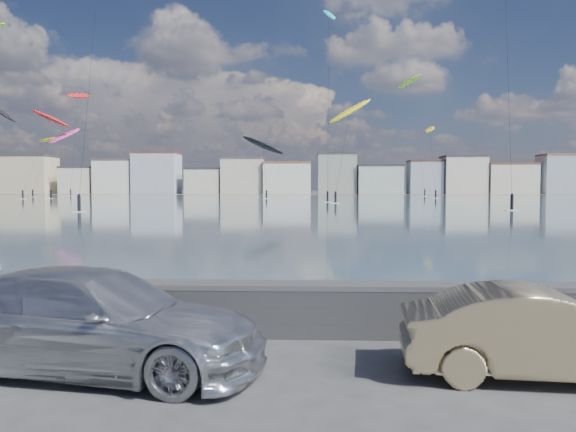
% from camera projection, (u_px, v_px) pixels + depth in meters
% --- Properties ---
extents(ground, '(700.00, 700.00, 0.00)m').
position_uv_depth(ground, '(205.00, 389.00, 7.80)').
color(ground, '#333335').
rests_on(ground, ground).
extents(bay_water, '(500.00, 177.00, 0.00)m').
position_uv_depth(bay_water, '(301.00, 202.00, 99.10)').
color(bay_water, '#39485A').
rests_on(bay_water, ground).
extents(far_shore_strip, '(500.00, 60.00, 0.00)m').
position_uv_depth(far_shore_strip, '(305.00, 194.00, 207.37)').
color(far_shore_strip, '#4C473D').
rests_on(far_shore_strip, ground).
extents(seawall, '(400.00, 0.36, 1.08)m').
position_uv_depth(seawall, '(232.00, 306.00, 10.46)').
color(seawall, '#28282B').
rests_on(seawall, ground).
extents(far_buildings, '(240.79, 13.26, 14.60)m').
position_uv_depth(far_buildings, '(309.00, 177.00, 193.03)').
color(far_buildings, '#B7C6BC').
rests_on(far_buildings, ground).
extents(car_silver, '(5.60, 2.98, 1.55)m').
position_uv_depth(car_silver, '(94.00, 320.00, 8.55)').
color(car_silver, silver).
rests_on(car_silver, ground).
extents(car_champagne, '(4.15, 1.77, 1.33)m').
position_uv_depth(car_champagne, '(542.00, 334.00, 8.20)').
color(car_champagne, tan).
rests_on(car_champagne, ground).
extents(kitesurfer_1, '(10.42, 12.67, 15.63)m').
position_uv_depth(kitesurfer_1, '(263.00, 146.00, 134.47)').
color(kitesurfer_1, black).
rests_on(kitesurfer_1, ground).
extents(kitesurfer_3, '(8.69, 10.23, 16.15)m').
position_uv_depth(kitesurfer_3, '(50.00, 140.00, 150.58)').
color(kitesurfer_3, yellow).
rests_on(kitesurfer_3, ground).
extents(kitesurfer_6, '(5.88, 11.81, 31.76)m').
position_uv_depth(kitesurfer_6, '(79.00, 96.00, 167.59)').
color(kitesurfer_6, red).
rests_on(kitesurfer_6, ground).
extents(kitesurfer_8, '(5.06, 18.21, 18.55)m').
position_uv_depth(kitesurfer_8, '(430.00, 131.00, 140.92)').
color(kitesurfer_8, '#BF8C19').
rests_on(kitesurfer_8, ground).
extents(kitesurfer_9, '(7.95, 13.74, 17.65)m').
position_uv_depth(kitesurfer_9, '(64.00, 137.00, 135.74)').
color(kitesurfer_9, '#E5338C').
rests_on(kitesurfer_9, ground).
extents(kitesurfer_11, '(7.61, 12.13, 35.67)m').
position_uv_depth(kitesurfer_11, '(410.00, 84.00, 162.23)').
color(kitesurfer_11, '#8CD826').
rests_on(kitesurfer_11, ground).
extents(kitesurfer_12, '(9.79, 15.98, 21.61)m').
position_uv_depth(kitesurfer_12, '(50.00, 119.00, 133.98)').
color(kitesurfer_12, red).
rests_on(kitesurfer_12, ground).
extents(kitesurfer_16, '(3.41, 13.66, 37.21)m').
position_uv_depth(kitesurfer_16, '(329.00, 19.00, 104.73)').
color(kitesurfer_16, '#19BFBF').
rests_on(kitesurfer_16, ground).
extents(kitesurfer_17, '(9.09, 13.47, 19.12)m').
position_uv_depth(kitesurfer_17, '(350.00, 112.00, 100.75)').
color(kitesurfer_17, yellow).
rests_on(kitesurfer_17, ground).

